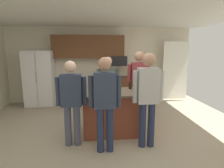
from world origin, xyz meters
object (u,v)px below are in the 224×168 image
at_px(person_guest_right, 148,94).
at_px(glass_dark_ale, 136,85).
at_px(person_guest_by_door, 71,98).
at_px(person_host_foreground, 108,84).
at_px(glass_short_whisky, 130,85).
at_px(refrigerator, 40,78).
at_px(serving_tray, 110,90).
at_px(person_guest_left, 139,82).
at_px(person_elder_center, 105,99).
at_px(microwave_over_range, 118,61).
at_px(kitchen_island, 113,112).
at_px(mug_blue_stoneware, 94,92).

relative_size(person_guest_right, glass_dark_ale, 11.48).
distance_m(person_guest_by_door, person_host_foreground, 1.49).
bearing_deg(glass_short_whisky, person_guest_right, -79.53).
xyz_separation_m(refrigerator, serving_tray, (2.11, -2.32, 0.07)).
xyz_separation_m(person_guest_left, glass_short_whisky, (-0.29, -0.40, -0.02)).
xyz_separation_m(person_guest_by_door, person_elder_center, (0.61, -0.29, 0.05)).
bearing_deg(glass_dark_ale, microwave_over_range, 93.45).
bearing_deg(kitchen_island, person_host_foreground, 94.31).
distance_m(microwave_over_range, serving_tray, 2.53).
distance_m(refrigerator, person_host_foreground, 2.61).
distance_m(person_guest_left, mug_blue_stoneware, 1.42).
xyz_separation_m(person_elder_center, person_guest_left, (0.93, 1.36, 0.05)).
height_order(kitchen_island, glass_dark_ale, glass_dark_ale).
xyz_separation_m(person_guest_by_door, glass_dark_ale, (1.39, 0.75, 0.08)).
distance_m(mug_blue_stoneware, glass_short_whisky, 0.95).
distance_m(kitchen_island, person_guest_right, 1.04).
bearing_deg(glass_dark_ale, kitchen_island, -154.52).
bearing_deg(person_guest_left, person_elder_center, 15.44).
distance_m(person_guest_by_door, person_guest_left, 1.88).
bearing_deg(glass_dark_ale, person_host_foreground, 139.33).
distance_m(refrigerator, person_guest_left, 3.36).
xyz_separation_m(refrigerator, mug_blue_stoneware, (1.76, -2.60, 0.10)).
bearing_deg(kitchen_island, person_guest_by_door, -150.11).
bearing_deg(glass_dark_ale, glass_short_whisky, -154.06).
relative_size(person_guest_left, serving_tray, 4.07).
relative_size(refrigerator, glass_dark_ale, 11.64).
bearing_deg(glass_dark_ale, person_guest_left, 65.98).
height_order(refrigerator, person_guest_left, refrigerator).
height_order(refrigerator, person_elder_center, refrigerator).
relative_size(person_host_foreground, serving_tray, 3.76).
bearing_deg(microwave_over_range, glass_dark_ale, -86.55).
height_order(person_guest_right, glass_short_whisky, person_guest_right).
relative_size(microwave_over_range, kitchen_island, 0.39).
bearing_deg(person_guest_by_door, glass_short_whisky, -1.45).
height_order(kitchen_island, serving_tray, serving_tray).
xyz_separation_m(person_host_foreground, serving_tray, (-0.00, -0.80, 0.01)).
height_order(kitchen_island, glass_short_whisky, glass_short_whisky).
height_order(person_guest_right, mug_blue_stoneware, person_guest_right).
bearing_deg(person_guest_right, person_host_foreground, -17.07).
distance_m(person_elder_center, mug_blue_stoneware, 0.52).
relative_size(refrigerator, person_guest_by_door, 1.10).
relative_size(person_guest_by_door, glass_short_whisky, 9.86).
relative_size(kitchen_island, person_guest_right, 0.80).
relative_size(kitchen_island, person_guest_by_door, 0.87).
distance_m(person_guest_right, mug_blue_stoneware, 1.05).
bearing_deg(kitchen_island, person_elder_center, -106.58).
bearing_deg(glass_short_whisky, glass_dark_ale, 25.94).
bearing_deg(person_host_foreground, serving_tray, -4.64).
height_order(refrigerator, serving_tray, refrigerator).
relative_size(person_guest_by_door, serving_tray, 3.72).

